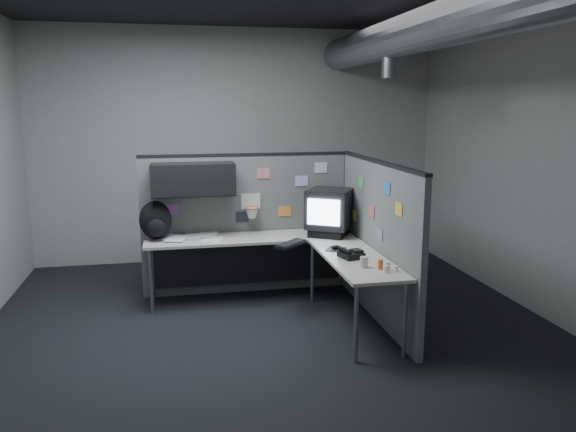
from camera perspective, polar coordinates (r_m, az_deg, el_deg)
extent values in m
cube|color=black|center=(5.57, -1.35, -11.76)|extent=(5.60, 5.60, 0.01)
cube|color=#9E9E99|center=(7.92, -5.02, 7.08)|extent=(5.60, 0.01, 3.20)
cube|color=#9E9E99|center=(2.48, 10.03, -2.31)|extent=(5.60, 0.01, 3.20)
cube|color=#9E9E99|center=(6.29, 24.74, 5.00)|extent=(0.01, 5.60, 3.20)
cylinder|color=slate|center=(5.59, 13.53, 17.92)|extent=(0.40, 5.49, 0.40)
cylinder|color=slate|center=(6.30, 10.27, 14.98)|extent=(0.16, 0.16, 0.30)
cube|color=#60615F|center=(6.54, -4.13, -0.88)|extent=(2.43, 0.06, 1.60)
cube|color=black|center=(6.42, -4.23, 6.25)|extent=(2.43, 0.07, 0.03)
cube|color=black|center=(6.79, 5.83, -0.45)|extent=(0.07, 0.07, 1.60)
cube|color=black|center=(6.20, -9.61, 3.71)|extent=(0.90, 0.35, 0.35)
cube|color=black|center=(6.03, -9.55, 3.50)|extent=(0.90, 0.02, 0.33)
cube|color=silver|center=(6.46, -3.81, 1.49)|extent=(0.22, 0.02, 0.18)
torus|color=#D85914|center=(6.38, -3.69, 0.83)|extent=(0.16, 0.16, 0.01)
cone|color=white|center=(6.39, -3.68, 0.30)|extent=(0.14, 0.14, 0.11)
cube|color=#B266B2|center=(6.42, -11.79, 0.67)|extent=(0.15, 0.01, 0.12)
cube|color=#D87F7F|center=(6.44, -2.52, 4.35)|extent=(0.15, 0.01, 0.12)
cube|color=orange|center=(6.55, -0.33, 0.50)|extent=(0.15, 0.01, 0.12)
cube|color=silver|center=(6.53, 1.39, 3.58)|extent=(0.15, 0.01, 0.12)
cube|color=silver|center=(6.57, 3.36, 4.93)|extent=(0.15, 0.01, 0.12)
cube|color=#26262D|center=(6.48, -4.67, -0.10)|extent=(0.15, 0.01, 0.12)
cube|color=#60615F|center=(5.79, 9.01, -2.59)|extent=(0.06, 2.23, 1.60)
cube|color=black|center=(5.66, 9.27, 5.45)|extent=(0.07, 2.23, 0.03)
cube|color=#4CB266|center=(6.08, 7.44, 3.39)|extent=(0.01, 0.15, 0.12)
cube|color=#CC4C4C|center=(5.80, 8.49, 0.47)|extent=(0.01, 0.15, 0.12)
cube|color=#337FCC|center=(5.38, 10.03, 2.82)|extent=(0.01, 0.15, 0.12)
cube|color=#E5D84C|center=(6.38, 6.62, 0.14)|extent=(0.01, 0.15, 0.12)
cube|color=gold|center=(5.13, 11.19, 0.67)|extent=(0.01, 0.15, 0.12)
cube|color=gray|center=(5.60, 9.30, -1.81)|extent=(0.01, 0.15, 0.12)
cube|color=#BAB5A8|center=(6.25, -3.87, -2.25)|extent=(2.30, 0.56, 0.03)
cube|color=#BAB5A8|center=(5.45, 6.89, -4.35)|extent=(0.56, 1.55, 0.03)
cube|color=black|center=(6.54, -4.09, -4.49)|extent=(2.18, 0.02, 0.55)
cylinder|color=gray|center=(6.09, -13.72, -6.48)|extent=(0.04, 0.04, 0.70)
cylinder|color=gray|center=(6.51, -13.59, -5.32)|extent=(0.04, 0.04, 0.70)
cylinder|color=gray|center=(6.26, 2.48, -5.68)|extent=(0.04, 0.04, 0.70)
cylinder|color=gray|center=(4.86, 6.93, -10.85)|extent=(0.04, 0.04, 0.70)
cylinder|color=gray|center=(5.01, 11.79, -10.32)|extent=(0.04, 0.04, 0.70)
cube|color=black|center=(6.33, 4.19, -1.54)|extent=(0.55, 0.57, 0.09)
cube|color=black|center=(6.28, 4.23, 0.78)|extent=(0.62, 0.62, 0.43)
cube|color=#D1E5F9|center=(6.05, 3.62, 0.38)|extent=(0.31, 0.19, 0.28)
cube|color=black|center=(5.84, 0.32, -2.90)|extent=(0.40, 0.41, 0.03)
cube|color=black|center=(5.84, 0.32, -2.73)|extent=(0.36, 0.37, 0.01)
cube|color=black|center=(5.72, 4.88, -3.37)|extent=(0.26, 0.27, 0.01)
ellipsoid|color=black|center=(5.71, 4.88, -3.15)|extent=(0.11, 0.09, 0.04)
cube|color=black|center=(5.42, 6.43, -3.94)|extent=(0.24, 0.25, 0.06)
cylinder|color=black|center=(5.38, 5.77, -3.48)|extent=(0.09, 0.20, 0.04)
cube|color=black|center=(5.43, 7.01, -3.50)|extent=(0.11, 0.13, 0.02)
cylinder|color=silver|center=(5.07, 10.07, -5.02)|extent=(0.06, 0.06, 0.08)
cylinder|color=silver|center=(4.98, 9.94, -5.35)|extent=(0.06, 0.06, 0.07)
cylinder|color=silver|center=(5.04, 10.94, -5.28)|extent=(0.05, 0.05, 0.06)
cylinder|color=#D85914|center=(5.08, 9.37, -4.88)|extent=(0.06, 0.06, 0.09)
cylinder|color=beige|center=(5.11, 7.72, -4.67)|extent=(0.09, 0.09, 0.10)
cube|color=white|center=(6.17, -7.69, -2.36)|extent=(0.28, 0.34, 0.00)
cube|color=white|center=(6.36, -9.61, -1.98)|extent=(0.28, 0.34, 0.00)
cube|color=white|center=(6.32, -11.99, -2.11)|extent=(0.27, 0.34, 0.00)
cube|color=white|center=(6.37, -8.22, -1.85)|extent=(0.28, 0.34, 0.00)
cube|color=white|center=(6.22, -11.31, -2.24)|extent=(0.28, 0.34, 0.00)
cube|color=white|center=(6.46, -12.56, -1.77)|extent=(0.28, 0.34, 0.00)
ellipsoid|color=black|center=(6.25, -13.32, -0.41)|extent=(0.40, 0.33, 0.42)
ellipsoid|color=black|center=(6.12, -13.22, -1.20)|extent=(0.21, 0.15, 0.19)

